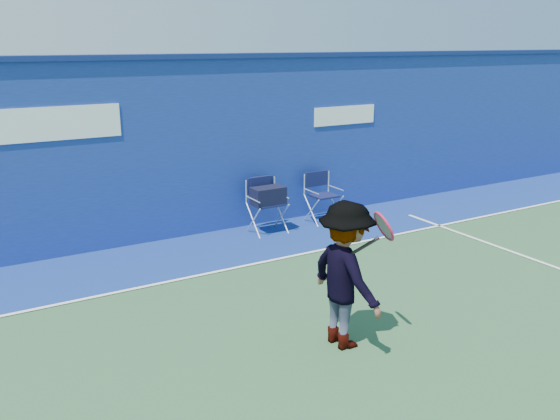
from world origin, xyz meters
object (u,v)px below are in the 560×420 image
directors_chair_left (267,210)px  water_bottle (336,216)px  directors_chair_right (323,206)px  tennis_player (346,275)px

directors_chair_left → water_bottle: (1.39, -0.14, -0.29)m
water_bottle → directors_chair_right: bearing=129.9°
directors_chair_right → directors_chair_left: bearing=-177.3°
directors_chair_right → water_bottle: directors_chair_right is taller
directors_chair_left → tennis_player: 4.17m
directors_chair_left → directors_chair_right: size_ratio=1.06×
directors_chair_left → water_bottle: directors_chair_left is taller
water_bottle → tennis_player: size_ratio=0.14×
directors_chair_left → water_bottle: 1.43m
directors_chair_left → tennis_player: (-1.22, -3.97, 0.42)m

